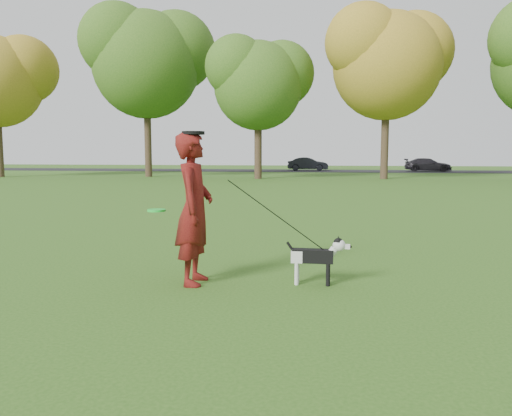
% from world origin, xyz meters
% --- Properties ---
extents(ground, '(120.00, 120.00, 0.00)m').
position_xyz_m(ground, '(0.00, 0.00, 0.00)').
color(ground, '#285116').
rests_on(ground, ground).
extents(road, '(120.00, 7.00, 0.02)m').
position_xyz_m(road, '(0.00, 40.00, 0.01)').
color(road, black).
rests_on(road, ground).
extents(man, '(0.50, 0.72, 1.92)m').
position_xyz_m(man, '(-0.76, -0.31, 0.96)').
color(man, '#510B0D').
rests_on(man, ground).
extents(dog, '(0.82, 0.16, 0.62)m').
position_xyz_m(dog, '(0.78, -0.12, 0.38)').
color(dog, black).
rests_on(dog, ground).
extents(car_mid, '(3.75, 1.41, 1.22)m').
position_xyz_m(car_mid, '(-1.61, 40.00, 0.63)').
color(car_mid, black).
rests_on(car_mid, road).
extents(car_right, '(4.12, 1.86, 1.17)m').
position_xyz_m(car_right, '(9.02, 40.00, 0.61)').
color(car_right, black).
rests_on(car_right, road).
extents(man_held_items, '(2.24, 0.41, 1.51)m').
position_xyz_m(man_held_items, '(0.27, -0.25, 0.89)').
color(man_held_items, '#1BDC37').
rests_on(man_held_items, ground).
extents(tree_row, '(51.74, 8.86, 12.01)m').
position_xyz_m(tree_row, '(-1.43, 26.07, 7.41)').
color(tree_row, '#38281C').
rests_on(tree_row, ground).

